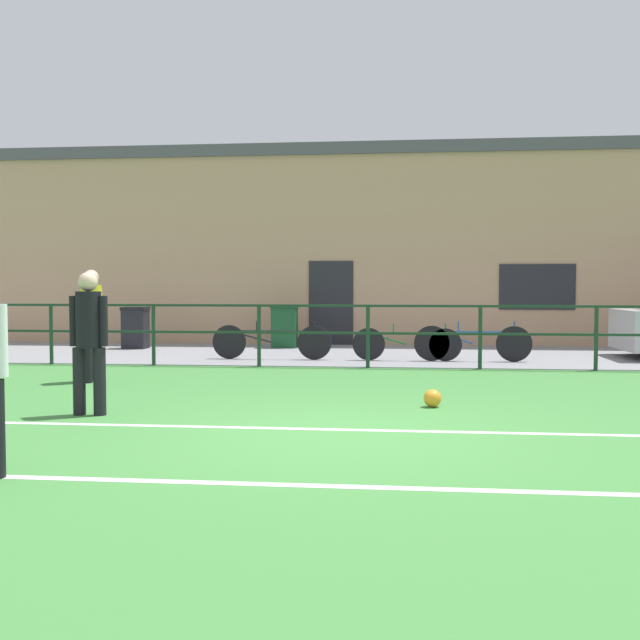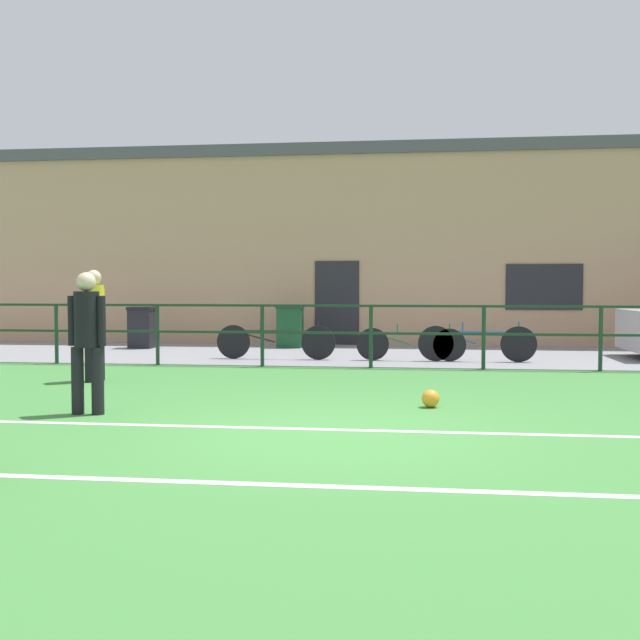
{
  "view_description": "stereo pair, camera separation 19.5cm",
  "coord_description": "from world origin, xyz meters",
  "px_view_note": "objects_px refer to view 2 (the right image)",
  "views": [
    {
      "loc": [
        0.58,
        -7.51,
        1.5
      ],
      "look_at": [
        -0.55,
        3.0,
        1.01
      ],
      "focal_mm": 41.99,
      "sensor_mm": 36.0,
      "label": 1
    },
    {
      "loc": [
        0.77,
        -7.48,
        1.5
      ],
      "look_at": [
        -0.55,
        3.0,
        1.01
      ],
      "focal_mm": 41.99,
      "sensor_mm": 36.0,
      "label": 2
    }
  ],
  "objects_px": {
    "trash_bin_0": "(142,327)",
    "trash_bin_1": "(290,326)",
    "player_goalkeeper": "(87,334)",
    "player_winger": "(94,318)",
    "soccer_ball_match": "(431,399)",
    "bicycle_parked_0": "(275,341)",
    "bicycle_parked_2": "(477,343)",
    "bicycle_parked_3": "(411,344)"
  },
  "relations": [
    {
      "from": "trash_bin_0",
      "to": "trash_bin_1",
      "type": "distance_m",
      "value": 3.49
    },
    {
      "from": "player_goalkeeper",
      "to": "player_winger",
      "type": "relative_size",
      "value": 0.95
    },
    {
      "from": "soccer_ball_match",
      "to": "bicycle_parked_0",
      "type": "distance_m",
      "value": 6.22
    },
    {
      "from": "bicycle_parked_2",
      "to": "trash_bin_1",
      "type": "bearing_deg",
      "value": 145.75
    },
    {
      "from": "soccer_ball_match",
      "to": "trash_bin_0",
      "type": "bearing_deg",
      "value": 130.59
    },
    {
      "from": "soccer_ball_match",
      "to": "bicycle_parked_0",
      "type": "bearing_deg",
      "value": 118.41
    },
    {
      "from": "trash_bin_0",
      "to": "trash_bin_1",
      "type": "bearing_deg",
      "value": 10.26
    },
    {
      "from": "bicycle_parked_2",
      "to": "bicycle_parked_3",
      "type": "xyz_separation_m",
      "value": [
        -1.27,
        0.0,
        -0.03
      ]
    },
    {
      "from": "soccer_ball_match",
      "to": "bicycle_parked_3",
      "type": "bearing_deg",
      "value": 92.83
    },
    {
      "from": "player_winger",
      "to": "bicycle_parked_0",
      "type": "bearing_deg",
      "value": 160.45
    },
    {
      "from": "player_goalkeeper",
      "to": "bicycle_parked_2",
      "type": "xyz_separation_m",
      "value": [
        4.97,
        6.45,
        -0.56
      ]
    },
    {
      "from": "player_goalkeeper",
      "to": "bicycle_parked_3",
      "type": "distance_m",
      "value": 7.46
    },
    {
      "from": "player_winger",
      "to": "bicycle_parked_3",
      "type": "relative_size",
      "value": 0.82
    },
    {
      "from": "bicycle_parked_0",
      "to": "trash_bin_0",
      "type": "distance_m",
      "value": 4.22
    },
    {
      "from": "soccer_ball_match",
      "to": "bicycle_parked_3",
      "type": "xyz_separation_m",
      "value": [
        -0.27,
        5.47,
        0.24
      ]
    },
    {
      "from": "player_goalkeeper",
      "to": "player_winger",
      "type": "height_order",
      "value": "player_winger"
    },
    {
      "from": "player_winger",
      "to": "trash_bin_0",
      "type": "xyz_separation_m",
      "value": [
        -1.41,
        5.79,
        -0.48
      ]
    },
    {
      "from": "player_goalkeeper",
      "to": "soccer_ball_match",
      "type": "bearing_deg",
      "value": -166.24
    },
    {
      "from": "bicycle_parked_3",
      "to": "player_winger",
      "type": "bearing_deg",
      "value": -143.58
    },
    {
      "from": "bicycle_parked_2",
      "to": "trash_bin_1",
      "type": "height_order",
      "value": "trash_bin_1"
    },
    {
      "from": "soccer_ball_match",
      "to": "trash_bin_1",
      "type": "bearing_deg",
      "value": 110.71
    },
    {
      "from": "player_winger",
      "to": "trash_bin_1",
      "type": "relative_size",
      "value": 1.71
    },
    {
      "from": "player_goalkeeper",
      "to": "bicycle_parked_2",
      "type": "relative_size",
      "value": 0.73
    },
    {
      "from": "soccer_ball_match",
      "to": "trash_bin_0",
      "type": "relative_size",
      "value": 0.22
    },
    {
      "from": "bicycle_parked_2",
      "to": "trash_bin_1",
      "type": "relative_size",
      "value": 2.23
    },
    {
      "from": "player_winger",
      "to": "bicycle_parked_2",
      "type": "relative_size",
      "value": 0.77
    },
    {
      "from": "soccer_ball_match",
      "to": "bicycle_parked_0",
      "type": "xyz_separation_m",
      "value": [
        -2.96,
        5.47,
        0.27
      ]
    },
    {
      "from": "bicycle_parked_0",
      "to": "bicycle_parked_3",
      "type": "bearing_deg",
      "value": -0.0
    },
    {
      "from": "player_goalkeeper",
      "to": "bicycle_parked_2",
      "type": "height_order",
      "value": "player_goalkeeper"
    },
    {
      "from": "player_winger",
      "to": "soccer_ball_match",
      "type": "relative_size",
      "value": 7.94
    },
    {
      "from": "trash_bin_0",
      "to": "soccer_ball_match",
      "type": "bearing_deg",
      "value": -49.41
    },
    {
      "from": "bicycle_parked_0",
      "to": "bicycle_parked_2",
      "type": "relative_size",
      "value": 1.06
    },
    {
      "from": "trash_bin_0",
      "to": "trash_bin_1",
      "type": "relative_size",
      "value": 0.96
    },
    {
      "from": "player_winger",
      "to": "trash_bin_0",
      "type": "distance_m",
      "value": 5.98
    },
    {
      "from": "bicycle_parked_0",
      "to": "bicycle_parked_3",
      "type": "xyz_separation_m",
      "value": [
        2.69,
        -0.0,
        -0.02
      ]
    },
    {
      "from": "player_winger",
      "to": "trash_bin_1",
      "type": "height_order",
      "value": "player_winger"
    },
    {
      "from": "soccer_ball_match",
      "to": "trash_bin_0",
      "type": "height_order",
      "value": "trash_bin_0"
    },
    {
      "from": "bicycle_parked_2",
      "to": "player_goalkeeper",
      "type": "bearing_deg",
      "value": -127.6
    },
    {
      "from": "player_winger",
      "to": "soccer_ball_match",
      "type": "xyz_separation_m",
      "value": [
        5.15,
        -1.87,
        -0.88
      ]
    },
    {
      "from": "soccer_ball_match",
      "to": "bicycle_parked_3",
      "type": "distance_m",
      "value": 5.48
    },
    {
      "from": "player_goalkeeper",
      "to": "trash_bin_0",
      "type": "xyz_separation_m",
      "value": [
        -2.6,
        8.65,
        -0.43
      ]
    },
    {
      "from": "bicycle_parked_3",
      "to": "trash_bin_1",
      "type": "height_order",
      "value": "trash_bin_1"
    }
  ]
}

